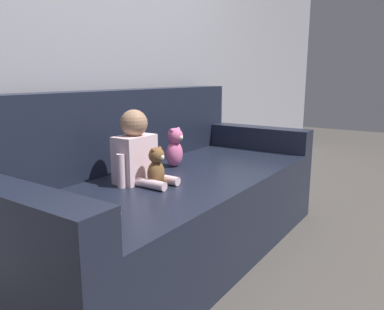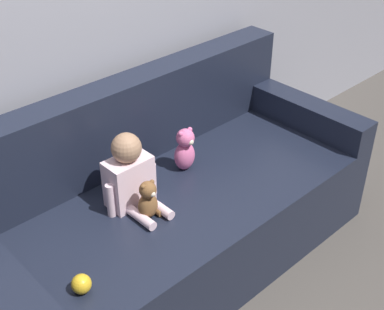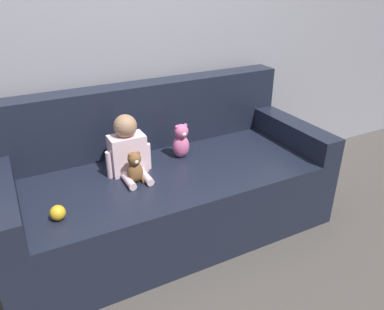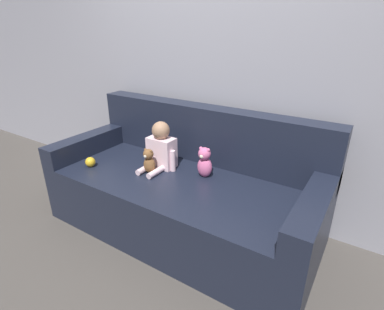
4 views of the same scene
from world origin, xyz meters
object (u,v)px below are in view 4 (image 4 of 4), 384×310
object	(u,v)px
plush_toy_side	(205,162)
couch	(185,191)
toy_ball	(90,162)
teddy_bear_brown	(149,162)
person_baby	(161,148)

from	to	relation	value
plush_toy_side	couch	bearing A→B (deg)	-162.37
couch	toy_ball	world-z (taller)	couch
couch	teddy_bear_brown	world-z (taller)	couch
person_baby	teddy_bear_brown	distance (m)	0.16
teddy_bear_brown	plush_toy_side	xyz separation A→B (m)	(0.40, 0.18, 0.02)
toy_ball	couch	bearing A→B (deg)	22.66
teddy_bear_brown	toy_ball	distance (m)	0.52
teddy_bear_brown	toy_ball	xyz separation A→B (m)	(-0.48, -0.17, -0.05)
couch	person_baby	size ratio (longest dim) A/B	5.53
person_baby	teddy_bear_brown	xyz separation A→B (m)	(-0.01, -0.14, -0.07)
person_baby	toy_ball	distance (m)	0.60
teddy_bear_brown	plush_toy_side	world-z (taller)	plush_toy_side
person_baby	teddy_bear_brown	size ratio (longest dim) A/B	1.88
teddy_bear_brown	toy_ball	size ratio (longest dim) A/B	2.50
couch	toy_ball	bearing A→B (deg)	-157.34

